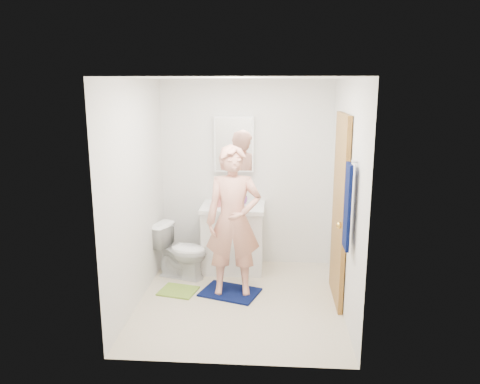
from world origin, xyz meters
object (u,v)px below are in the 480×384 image
Objects in this scene: towel at (347,207)px; vanity_cabinet at (233,239)px; medicine_cabinet at (234,144)px; toothbrush_cup at (243,200)px; toilet at (181,251)px; man at (233,221)px; soap_dispenser at (220,199)px.

vanity_cabinet is at bearing 128.47° from towel.
medicine_cabinet reaches higher than towel.
medicine_cabinet is at bearing 124.61° from towel.
medicine_cabinet is 0.72m from toothbrush_cup.
toilet is 0.97m from man.
towel is 1.40m from man.
medicine_cabinet reaches higher than vanity_cabinet.
vanity_cabinet is at bearing -138.22° from toothbrush_cup.
soap_dispenser is 1.62× the size of toothbrush_cup.
towel reaches higher than toothbrush_cup.
soap_dispenser is at bearing -47.65° from toilet.
medicine_cabinet is 1.50m from toilet.
toothbrush_cup is at bearing -45.17° from toilet.
man reaches higher than vanity_cabinet.
towel is 6.55× the size of toothbrush_cup.
toilet is at bearing -152.13° from toothbrush_cup.
man is (0.07, -0.95, -0.74)m from medicine_cabinet.
medicine_cabinet reaches higher than toilet.
medicine_cabinet reaches higher than man.
soap_dispenser reaches higher than vanity_cabinet.
man is at bearing -84.64° from vanity_cabinet.
towel is 1.94m from toothbrush_cup.
medicine_cabinet reaches higher than soap_dispenser.
toothbrush_cup is at bearing 31.92° from soap_dispenser.
toilet is (-0.61, -0.28, -0.07)m from vanity_cabinet.
medicine_cabinet is 1.05× the size of toilet.
towel reaches higher than soap_dispenser.
man is (0.68, -0.44, 0.53)m from toilet.
man is (0.22, -0.66, -0.09)m from soap_dispenser.
toilet is (-0.61, -0.51, -1.27)m from medicine_cabinet.
medicine_cabinet is 0.87× the size of towel.
man is at bearing -106.00° from toilet.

